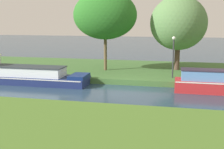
{
  "coord_description": "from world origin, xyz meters",
  "views": [
    {
      "loc": [
        3.39,
        -18.17,
        4.67
      ],
      "look_at": [
        -0.88,
        1.2,
        0.9
      ],
      "focal_mm": 47.14,
      "sensor_mm": 36.0,
      "label": 1
    }
  ],
  "objects_px": {
    "willow_tree_centre": "(178,23)",
    "red_barge": "(211,83)",
    "mooring_post_far": "(224,79)",
    "willow_tree_left": "(105,15)",
    "navy_narrowboat": "(24,75)",
    "mooring_post_near": "(24,70)",
    "lamp_post": "(173,52)"
  },
  "relations": [
    {
      "from": "willow_tree_left",
      "to": "mooring_post_near",
      "type": "bearing_deg",
      "value": -152.94
    },
    {
      "from": "red_barge",
      "to": "mooring_post_near",
      "type": "bearing_deg",
      "value": 174.65
    },
    {
      "from": "willow_tree_centre",
      "to": "mooring_post_far",
      "type": "bearing_deg",
      "value": -55.04
    },
    {
      "from": "navy_narrowboat",
      "to": "willow_tree_centre",
      "type": "relative_size",
      "value": 1.53
    },
    {
      "from": "willow_tree_left",
      "to": "willow_tree_centre",
      "type": "bearing_deg",
      "value": 15.06
    },
    {
      "from": "navy_narrowboat",
      "to": "mooring_post_near",
      "type": "height_order",
      "value": "navy_narrowboat"
    },
    {
      "from": "red_barge",
      "to": "willow_tree_centre",
      "type": "relative_size",
      "value": 0.75
    },
    {
      "from": "navy_narrowboat",
      "to": "lamp_post",
      "type": "height_order",
      "value": "lamp_post"
    },
    {
      "from": "willow_tree_left",
      "to": "willow_tree_centre",
      "type": "distance_m",
      "value": 6.13
    },
    {
      "from": "willow_tree_centre",
      "to": "mooring_post_near",
      "type": "relative_size",
      "value": 9.69
    },
    {
      "from": "red_barge",
      "to": "lamp_post",
      "type": "bearing_deg",
      "value": 137.03
    },
    {
      "from": "mooring_post_near",
      "to": "mooring_post_far",
      "type": "relative_size",
      "value": 1.24
    },
    {
      "from": "red_barge",
      "to": "mooring_post_near",
      "type": "xyz_separation_m",
      "value": [
        -13.86,
        1.3,
        0.08
      ]
    },
    {
      "from": "willow_tree_left",
      "to": "willow_tree_centre",
      "type": "xyz_separation_m",
      "value": [
        5.88,
        1.58,
        -0.65
      ]
    },
    {
      "from": "navy_narrowboat",
      "to": "mooring_post_far",
      "type": "relative_size",
      "value": 18.41
    },
    {
      "from": "willow_tree_left",
      "to": "lamp_post",
      "type": "distance_m",
      "value": 6.51
    },
    {
      "from": "red_barge",
      "to": "mooring_post_near",
      "type": "height_order",
      "value": "red_barge"
    },
    {
      "from": "navy_narrowboat",
      "to": "mooring_post_near",
      "type": "relative_size",
      "value": 14.86
    },
    {
      "from": "navy_narrowboat",
      "to": "mooring_post_near",
      "type": "xyz_separation_m",
      "value": [
        -0.71,
        1.3,
        0.13
      ]
    },
    {
      "from": "mooring_post_near",
      "to": "mooring_post_far",
      "type": "height_order",
      "value": "mooring_post_near"
    },
    {
      "from": "red_barge",
      "to": "willow_tree_left",
      "type": "height_order",
      "value": "willow_tree_left"
    },
    {
      "from": "lamp_post",
      "to": "mooring_post_far",
      "type": "relative_size",
      "value": 5.91
    },
    {
      "from": "navy_narrowboat",
      "to": "willow_tree_left",
      "type": "height_order",
      "value": "willow_tree_left"
    },
    {
      "from": "red_barge",
      "to": "lamp_post",
      "type": "relative_size",
      "value": 1.52
    },
    {
      "from": "willow_tree_centre",
      "to": "lamp_post",
      "type": "bearing_deg",
      "value": -94.59
    },
    {
      "from": "lamp_post",
      "to": "mooring_post_far",
      "type": "height_order",
      "value": "lamp_post"
    },
    {
      "from": "lamp_post",
      "to": "mooring_post_near",
      "type": "bearing_deg",
      "value": -175.12
    },
    {
      "from": "willow_tree_left",
      "to": "mooring_post_far",
      "type": "bearing_deg",
      "value": -18.16
    },
    {
      "from": "lamp_post",
      "to": "mooring_post_near",
      "type": "relative_size",
      "value": 4.77
    },
    {
      "from": "willow_tree_centre",
      "to": "red_barge",
      "type": "bearing_deg",
      "value": -69.82
    },
    {
      "from": "navy_narrowboat",
      "to": "mooring_post_far",
      "type": "xyz_separation_m",
      "value": [
        14.19,
        1.3,
        0.07
      ]
    },
    {
      "from": "willow_tree_left",
      "to": "red_barge",
      "type": "bearing_deg",
      "value": -28.01
    }
  ]
}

